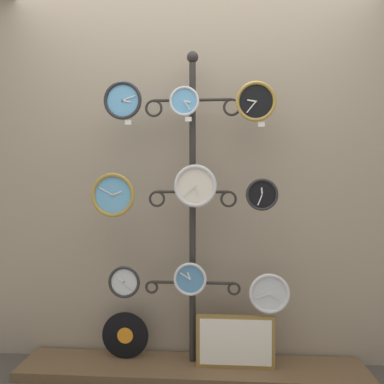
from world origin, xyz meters
name	(u,v)px	position (x,y,z in m)	size (l,w,h in m)	color
shop_wall	(194,157)	(0.00, 0.57, 1.40)	(4.40, 0.04, 2.80)	gray
low_shelf	(192,370)	(0.00, 0.35, 0.03)	(2.20, 0.36, 0.06)	brown
display_stand	(193,266)	(0.00, 0.41, 0.68)	(0.62, 0.44, 2.07)	#282623
clock_top_left	(123,101)	(-0.43, 0.32, 1.74)	(0.24, 0.04, 0.24)	#60A8DB
clock_top_center	(184,101)	(-0.05, 0.33, 1.73)	(0.19, 0.04, 0.19)	#60A8DB
clock_top_right	(256,102)	(0.39, 0.31, 1.72)	(0.25, 0.04, 0.25)	black
clock_middle_left	(113,195)	(-0.49, 0.30, 1.15)	(0.28, 0.04, 0.28)	#60A8DB
clock_middle_center	(195,186)	(0.02, 0.30, 1.20)	(0.27, 0.04, 0.27)	silver
clock_middle_right	(262,195)	(0.43, 0.31, 1.15)	(0.20, 0.04, 0.20)	black
clock_bottom_left	(124,282)	(-0.42, 0.30, 0.60)	(0.20, 0.04, 0.20)	silver
clock_bottom_center	(190,279)	(-0.01, 0.33, 0.62)	(0.21, 0.04, 0.21)	#4C84B2
clock_bottom_right	(269,293)	(0.48, 0.32, 0.54)	(0.25, 0.04, 0.25)	silver
vinyl_record	(125,335)	(-0.44, 0.40, 0.21)	(0.31, 0.01, 0.31)	black
picture_frame	(235,342)	(0.27, 0.33, 0.23)	(0.49, 0.02, 0.33)	olive
price_tag_upper	(128,122)	(-0.40, 0.32, 1.60)	(0.04, 0.00, 0.03)	white
price_tag_mid	(188,119)	(-0.02, 0.33, 1.62)	(0.04, 0.00, 0.03)	white
price_tag_lower	(261,124)	(0.43, 0.31, 1.58)	(0.04, 0.00, 0.03)	white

